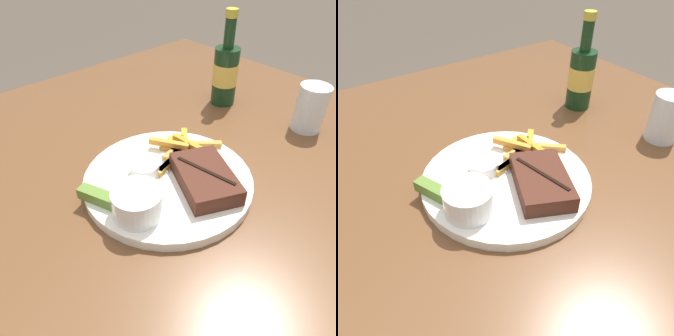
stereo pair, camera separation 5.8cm
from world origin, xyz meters
The scene contains 11 objects.
dining_table centered at (0.00, 0.00, 0.69)m, with size 1.18×1.26×0.77m.
dinner_plate centered at (0.00, 0.00, 0.78)m, with size 0.31×0.31×0.02m.
steak_portion centered at (0.06, 0.03, 0.81)m, with size 0.16×0.14×0.03m.
fries_pile centered at (-0.03, 0.07, 0.80)m, with size 0.14×0.16×0.02m.
coleslaw_cup centered at (0.03, -0.10, 0.82)m, with size 0.08×0.08×0.05m.
dipping_sauce_cup centered at (-0.04, -0.02, 0.80)m, with size 0.05×0.05×0.02m.
pickle_spear centered at (-0.03, -0.13, 0.80)m, with size 0.08×0.05×0.02m.
fork_utensil centered at (-0.07, 0.05, 0.79)m, with size 0.12×0.09×0.00m.
beer_bottle centered at (-0.15, 0.32, 0.85)m, with size 0.06×0.06×0.23m.
drinking_glass centered at (0.07, 0.37, 0.83)m, with size 0.07×0.07×0.10m.
salt_shaker centered at (0.02, 0.48, 0.81)m, with size 0.03×0.03×0.07m.
Camera 1 is at (0.34, -0.31, 1.17)m, focal length 35.00 mm.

